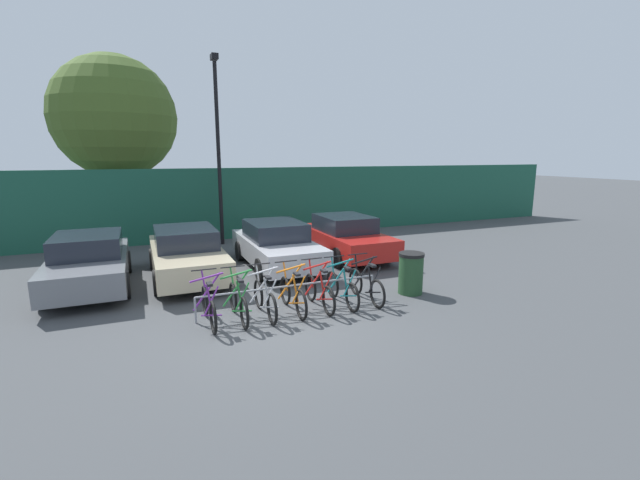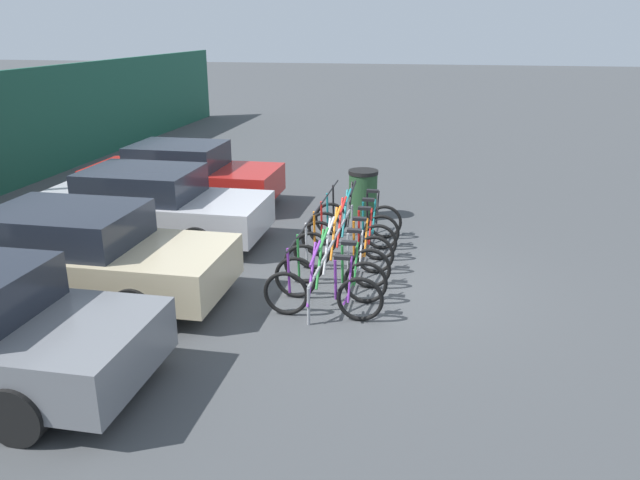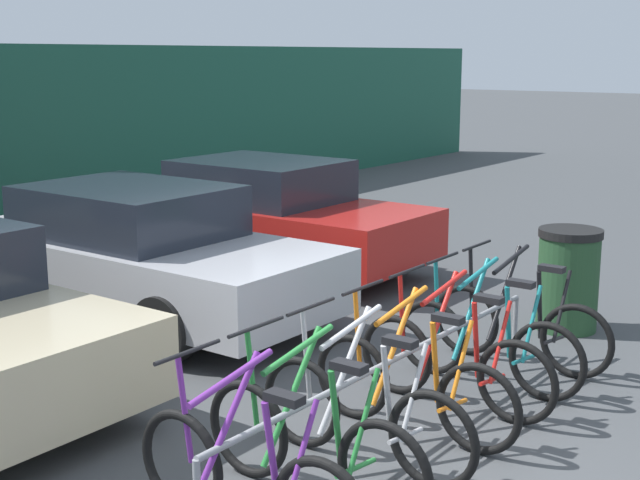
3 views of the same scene
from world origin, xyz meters
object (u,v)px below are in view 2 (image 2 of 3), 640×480
object	(u,v)px
bike_rack	(334,242)
bicycle_orange	(343,250)
bicycle_teal	(353,228)
car_red	(183,175)
bicycle_green	(330,277)
bicycle_red	(348,238)
car_beige	(74,255)
bicycle_silver	(337,263)
car_silver	(148,206)
bicycle_purple	(323,293)
trash_bin	(363,194)
bicycle_black	(358,218)

from	to	relation	value
bike_rack	bicycle_orange	bearing A→B (deg)	-94.51
bike_rack	bicycle_teal	size ratio (longest dim) A/B	2.45
car_red	bicycle_green	bearing A→B (deg)	-137.35
bicycle_red	car_beige	size ratio (longest dim) A/B	0.37
bicycle_green	bicycle_silver	xyz separation A→B (m)	(0.57, 0.00, 0.00)
car_silver	car_red	xyz separation A→B (m)	(2.55, 0.37, -0.00)
bicycle_purple	bicycle_green	size ratio (longest dim) A/B	1.00
bicycle_purple	car_beige	xyz separation A→B (m)	(-0.02, 3.74, 0.31)
car_beige	bike_rack	bearing A→B (deg)	-62.89
bicycle_purple	bike_rack	bearing A→B (deg)	0.83
bike_rack	trash_bin	bearing A→B (deg)	-1.49
bike_rack	bicycle_green	xyz separation A→B (m)	(-1.21, -0.15, -0.11)
bicycle_teal	car_red	distance (m)	4.76
bicycle_green	car_beige	xyz separation A→B (m)	(-0.62, 3.74, 0.31)
bicycle_red	bicycle_teal	bearing A→B (deg)	0.65
bike_rack	bicycle_black	distance (m)	1.83
bicycle_red	car_silver	distance (m)	3.87
bicycle_green	car_silver	world-z (taller)	car_silver
bicycle_black	car_silver	xyz separation A→B (m)	(-1.00, 3.85, 0.31)
bicycle_green	bicycle_teal	world-z (taller)	same
bicycle_red	trash_bin	bearing A→B (deg)	2.20
bicycle_silver	bicycle_red	size ratio (longest dim) A/B	1.00
bicycle_orange	trash_bin	size ratio (longest dim) A/B	1.66
bicycle_red	car_red	size ratio (longest dim) A/B	0.40
bicycle_purple	car_beige	distance (m)	3.75
bicycle_green	bicycle_black	bearing A→B (deg)	1.65
bicycle_silver	bicycle_teal	distance (m)	1.83
bicycle_teal	car_red	size ratio (longest dim) A/B	0.40
bicycle_red	car_silver	world-z (taller)	car_silver
bicycle_black	bicycle_red	bearing A→B (deg)	-178.88
bicycle_purple	bicycle_green	world-z (taller)	same
bicycle_teal	bicycle_black	distance (m)	0.63
bicycle_orange	trash_bin	bearing A→B (deg)	1.92
bicycle_teal	car_silver	size ratio (longest dim) A/B	0.39
bicycle_silver	trash_bin	distance (m)	3.77
trash_bin	bicycle_orange	bearing A→B (deg)	-178.76
car_beige	trash_bin	distance (m)	6.17
bicycle_green	bicycle_red	bearing A→B (deg)	1.65
bicycle_green	car_red	size ratio (longest dim) A/B	0.40
bike_rack	bicycle_purple	world-z (taller)	bicycle_purple
bicycle_silver	bicycle_red	xyz separation A→B (m)	(1.26, 0.00, 0.00)
bicycle_green	bicycle_orange	world-z (taller)	same
bicycle_orange	car_silver	size ratio (longest dim) A/B	0.39
bicycle_orange	bicycle_teal	bearing A→B (deg)	0.68
bicycle_teal	car_silver	world-z (taller)	car_silver
bicycle_teal	car_red	world-z (taller)	car_red
bicycle_purple	bicycle_orange	xyz separation A→B (m)	(1.81, 0.00, 0.00)
bicycle_orange	bicycle_green	bearing A→B (deg)	-179.32
bicycle_orange	car_red	size ratio (longest dim) A/B	0.40
car_red	bicycle_black	bearing A→B (deg)	-110.14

